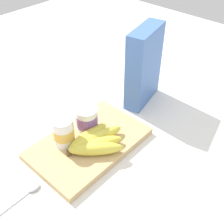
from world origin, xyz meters
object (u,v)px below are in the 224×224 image
(cutting_board, at_px, (89,143))
(yogurt_cup_front, at_px, (64,132))
(cereal_box, at_px, (144,66))
(yogurt_cup_back, at_px, (87,120))
(banana_bunch, at_px, (94,142))
(spoon, at_px, (26,194))

(cutting_board, bearing_deg, yogurt_cup_front, 140.09)
(cereal_box, distance_m, yogurt_cup_back, 0.28)
(cereal_box, xyz_separation_m, banana_bunch, (-0.31, -0.06, -0.10))
(yogurt_cup_front, bearing_deg, banana_bunch, -56.94)
(yogurt_cup_front, bearing_deg, spoon, -164.00)
(cutting_board, height_order, yogurt_cup_front, yogurt_cup_front)
(yogurt_cup_front, xyz_separation_m, yogurt_cup_back, (0.09, -0.01, -0.00))
(yogurt_cup_back, relative_size, spoon, 0.64)
(yogurt_cup_front, distance_m, banana_bunch, 0.09)
(yogurt_cup_back, bearing_deg, banana_bunch, -120.04)
(yogurt_cup_back, xyz_separation_m, banana_bunch, (-0.04, -0.07, -0.02))
(banana_bunch, xyz_separation_m, spoon, (-0.23, 0.02, -0.04))
(cereal_box, bearing_deg, banana_bunch, 178.48)
(cutting_board, distance_m, yogurt_cup_front, 0.09)
(cereal_box, height_order, yogurt_cup_front, cereal_box)
(yogurt_cup_front, relative_size, yogurt_cup_back, 1.11)
(cutting_board, height_order, yogurt_cup_back, yogurt_cup_back)
(yogurt_cup_back, height_order, banana_bunch, yogurt_cup_back)
(yogurt_cup_front, distance_m, spoon, 0.20)
(cutting_board, xyz_separation_m, yogurt_cup_front, (-0.06, 0.05, 0.06))
(yogurt_cup_back, bearing_deg, spoon, -170.49)
(cereal_box, bearing_deg, yogurt_cup_back, 165.77)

